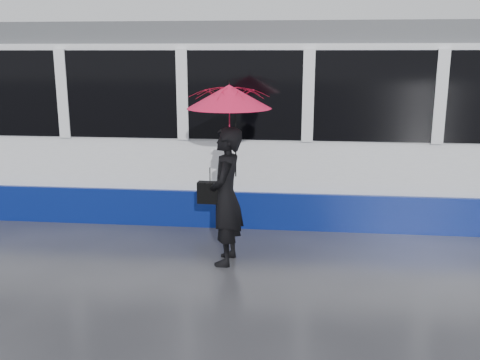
# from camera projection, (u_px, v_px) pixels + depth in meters

# --- Properties ---
(ground) EXTENTS (90.00, 90.00, 0.00)m
(ground) POSITION_uv_depth(u_px,v_px,m) (200.00, 254.00, 7.78)
(ground) COLOR #292A2E
(ground) RESTS_ON ground
(rails) EXTENTS (34.00, 1.51, 0.02)m
(rails) POSITION_uv_depth(u_px,v_px,m) (224.00, 206.00, 10.19)
(rails) COLOR #3F3D38
(rails) RESTS_ON ground
(tram) EXTENTS (26.00, 2.56, 3.35)m
(tram) POSITION_uv_depth(u_px,v_px,m) (224.00, 121.00, 9.81)
(tram) COLOR white
(tram) RESTS_ON ground
(woman) EXTENTS (0.50, 0.72, 1.90)m
(woman) POSITION_uv_depth(u_px,v_px,m) (226.00, 197.00, 7.28)
(woman) COLOR black
(woman) RESTS_ON ground
(umbrella) EXTENTS (1.18, 1.18, 1.29)m
(umbrella) POSITION_uv_depth(u_px,v_px,m) (229.00, 113.00, 7.01)
(umbrella) COLOR #E6137F
(umbrella) RESTS_ON ground
(handbag) EXTENTS (0.35, 0.17, 0.47)m
(handbag) POSITION_uv_depth(u_px,v_px,m) (210.00, 192.00, 7.31)
(handbag) COLOR black
(handbag) RESTS_ON ground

